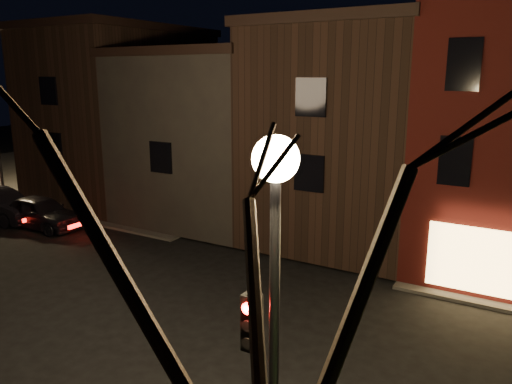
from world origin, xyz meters
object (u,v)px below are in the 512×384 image
Objects in this scene: bare_tree_right at (270,247)px; parked_car_a at (41,212)px; traffic_signal at (255,374)px; street_lamp_near at (275,244)px.

bare_tree_right reaches higher than parked_car_a.
traffic_signal is at bearing 122.41° from bare_tree_right.
bare_tree_right is 1.84× the size of parked_car_a.
street_lamp_near is 20.85m from parked_car_a.
street_lamp_near is 2.98m from bare_tree_right.
traffic_signal reaches higher than parked_car_a.
street_lamp_near is 2.49m from traffic_signal.
street_lamp_near is 1.60× the size of traffic_signal.
bare_tree_right is at bearing -57.59° from traffic_signal.
bare_tree_right is (1.30, -2.50, 0.97)m from street_lamp_near.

